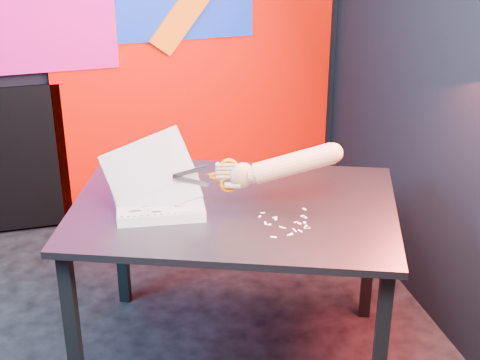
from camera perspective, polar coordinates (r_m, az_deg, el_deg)
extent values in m
cube|color=black|center=(1.23, -6.24, -12.81)|extent=(3.00, 0.01, 2.70)
cube|color=#D20900|center=(4.19, -3.49, 7.96)|extent=(1.60, 0.02, 1.60)
cube|color=black|center=(2.96, -12.86, -11.41)|extent=(0.06, 0.06, 0.72)
cube|color=black|center=(3.55, -9.23, -4.35)|extent=(0.06, 0.06, 0.72)
cube|color=black|center=(2.84, 10.81, -13.00)|extent=(0.06, 0.06, 0.72)
cube|color=black|center=(3.45, 10.01, -5.36)|extent=(0.06, 0.06, 0.72)
cube|color=#232324|center=(2.95, -0.47, -2.25)|extent=(1.51, 1.26, 0.03)
cube|color=silver|center=(2.91, -6.19, -2.01)|extent=(0.36, 0.29, 0.04)
cube|color=silver|center=(2.90, -6.21, -1.64)|extent=(0.36, 0.28, 0.00)
cube|color=silver|center=(2.90, -6.21, -1.56)|extent=(0.35, 0.27, 0.10)
cube|color=silver|center=(2.90, -6.48, -1.03)|extent=(0.34, 0.23, 0.18)
cube|color=silver|center=(2.90, -6.76, -0.09)|extent=(0.36, 0.17, 0.25)
cube|color=silver|center=(2.89, -7.05, 0.82)|extent=(0.38, 0.14, 0.30)
cylinder|color=black|center=(2.80, -9.19, -2.85)|extent=(0.01, 0.01, 0.00)
cylinder|color=black|center=(2.80, -8.68, -2.82)|extent=(0.01, 0.01, 0.00)
cylinder|color=black|center=(2.80, -8.16, -2.79)|extent=(0.01, 0.01, 0.00)
cylinder|color=black|center=(2.80, -7.65, -2.76)|extent=(0.01, 0.01, 0.00)
cylinder|color=black|center=(2.80, -7.13, -2.73)|extent=(0.01, 0.01, 0.00)
cylinder|color=black|center=(2.80, -6.62, -2.69)|extent=(0.01, 0.01, 0.00)
cylinder|color=black|center=(2.80, -6.10, -2.66)|extent=(0.01, 0.01, 0.00)
cylinder|color=black|center=(2.80, -5.59, -2.63)|extent=(0.01, 0.01, 0.00)
cylinder|color=black|center=(2.81, -5.08, -2.60)|extent=(0.01, 0.01, 0.00)
cylinder|color=black|center=(2.81, -4.56, -2.56)|extent=(0.01, 0.01, 0.00)
cylinder|color=black|center=(2.81, -4.05, -2.53)|extent=(0.01, 0.01, 0.00)
cylinder|color=black|center=(2.81, -3.54, -2.50)|extent=(0.01, 0.01, 0.00)
cylinder|color=black|center=(2.81, -3.02, -2.46)|extent=(0.01, 0.01, 0.00)
cylinder|color=black|center=(3.01, -9.19, -0.83)|extent=(0.01, 0.01, 0.00)
cylinder|color=black|center=(3.01, -8.71, -0.81)|extent=(0.01, 0.01, 0.00)
cylinder|color=black|center=(3.00, -8.23, -0.78)|extent=(0.01, 0.01, 0.00)
cylinder|color=black|center=(3.00, -7.75, -0.75)|extent=(0.01, 0.01, 0.00)
cylinder|color=black|center=(3.00, -7.27, -0.72)|extent=(0.01, 0.01, 0.00)
cylinder|color=black|center=(3.00, -6.79, -0.69)|extent=(0.01, 0.01, 0.00)
cylinder|color=black|center=(3.01, -6.31, -0.66)|extent=(0.01, 0.01, 0.00)
cylinder|color=black|center=(3.01, -5.83, -0.63)|extent=(0.01, 0.01, 0.00)
cylinder|color=black|center=(3.01, -5.35, -0.60)|extent=(0.01, 0.01, 0.00)
cylinder|color=black|center=(3.01, -4.87, -0.57)|extent=(0.01, 0.01, 0.00)
cylinder|color=black|center=(3.01, -4.40, -0.54)|extent=(0.01, 0.01, 0.00)
cylinder|color=black|center=(3.01, -3.92, -0.51)|extent=(0.01, 0.01, 0.00)
cylinder|color=black|center=(3.01, -3.44, -0.48)|extent=(0.01, 0.01, 0.00)
cube|color=black|center=(2.94, -7.81, -1.32)|extent=(0.06, 0.02, 0.00)
cube|color=black|center=(2.93, -5.89, -1.36)|extent=(0.05, 0.02, 0.00)
cube|color=black|center=(2.87, -6.89, -1.98)|extent=(0.08, 0.02, 0.00)
cube|color=black|center=(2.86, -4.74, -2.01)|extent=(0.04, 0.01, 0.00)
cube|color=black|center=(2.84, -8.12, -2.39)|extent=(0.05, 0.02, 0.00)
cube|color=black|center=(2.97, -5.42, -0.94)|extent=(0.05, 0.02, 0.00)
cube|color=black|center=(2.82, -6.49, -2.45)|extent=(0.04, 0.01, 0.00)
cube|color=#B6B6B6|center=(2.85, -3.88, 0.66)|extent=(0.14, 0.03, 0.06)
cube|color=#B6B6B6|center=(2.87, -3.86, -0.04)|extent=(0.14, 0.03, 0.06)
cylinder|color=#B6B6B6|center=(2.86, -2.51, 0.33)|extent=(0.02, 0.02, 0.01)
cube|color=#E75D00|center=(2.86, -2.01, 0.19)|extent=(0.05, 0.02, 0.02)
cube|color=#E75D00|center=(2.86, -2.02, 0.48)|extent=(0.05, 0.02, 0.02)
torus|color=#E75D00|center=(2.85, -0.88, 1.00)|extent=(0.08, 0.03, 0.07)
torus|color=#E75D00|center=(2.88, -0.87, -0.29)|extent=(0.08, 0.03, 0.07)
ellipsoid|color=#9E7455|center=(2.86, 0.17, 0.37)|extent=(0.10, 0.06, 0.11)
cylinder|color=#9E7455|center=(2.86, -0.87, 0.28)|extent=(0.08, 0.04, 0.02)
cylinder|color=#9E7455|center=(2.85, -0.88, 0.62)|extent=(0.07, 0.04, 0.02)
cylinder|color=#9E7455|center=(2.85, -0.88, 0.92)|extent=(0.07, 0.03, 0.02)
cylinder|color=#9E7455|center=(2.84, -0.88, 1.19)|extent=(0.06, 0.03, 0.02)
cylinder|color=#9E7455|center=(2.87, -0.55, -0.43)|extent=(0.07, 0.05, 0.03)
cylinder|color=#9E7455|center=(2.86, 1.17, 0.45)|extent=(0.07, 0.08, 0.07)
cylinder|color=#9E7455|center=(2.86, 4.20, 1.27)|extent=(0.34, 0.16, 0.17)
sphere|color=#9E7455|center=(2.86, 7.23, 2.09)|extent=(0.08, 0.08, 0.08)
cube|color=silver|center=(2.72, 2.62, -4.44)|extent=(0.02, 0.02, 0.00)
cube|color=silver|center=(2.83, 5.04, -3.30)|extent=(0.01, 0.01, 0.00)
cube|color=silver|center=(2.80, 2.30, -3.47)|extent=(0.01, 0.01, 0.00)
cube|color=silver|center=(2.93, 5.01, -2.26)|extent=(0.02, 0.02, 0.00)
cube|color=silver|center=(2.85, 2.79, -2.99)|extent=(0.02, 0.03, 0.00)
cube|color=silver|center=(2.81, 1.99, -3.38)|extent=(0.01, 0.02, 0.00)
cube|color=silver|center=(2.87, 5.03, -2.86)|extent=(0.02, 0.03, 0.00)
cube|color=silver|center=(2.77, 4.25, -3.90)|extent=(0.01, 0.03, 0.00)
cube|color=silver|center=(2.79, 5.24, -3.69)|extent=(0.02, 0.01, 0.00)
cube|color=silver|center=(2.74, 3.96, -4.24)|extent=(0.02, 0.01, 0.00)
cube|color=silver|center=(2.87, 4.90, -2.84)|extent=(0.02, 0.02, 0.00)
cube|color=silver|center=(2.79, 5.22, -3.71)|extent=(0.02, 0.01, 0.00)
cube|color=silver|center=(2.79, 3.33, -3.69)|extent=(0.02, 0.02, 0.00)
cube|color=silver|center=(2.74, 3.89, -4.21)|extent=(0.03, 0.02, 0.00)
cube|color=silver|center=(2.82, 4.64, -3.37)|extent=(0.02, 0.02, 0.00)
cube|color=silver|center=(2.86, 1.55, -2.85)|extent=(0.01, 0.01, 0.00)
cube|color=silver|center=(2.80, 5.16, -3.63)|extent=(0.02, 0.03, 0.00)
cube|color=silver|center=(2.86, 2.71, -2.91)|extent=(0.02, 0.01, 0.00)
cube|color=silver|center=(2.83, 4.35, -3.29)|extent=(0.02, 0.01, 0.00)
cube|color=silver|center=(2.89, 1.76, -2.56)|extent=(0.02, 0.01, 0.00)
cube|color=silver|center=(2.77, 4.69, -3.96)|extent=(0.01, 0.02, 0.00)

